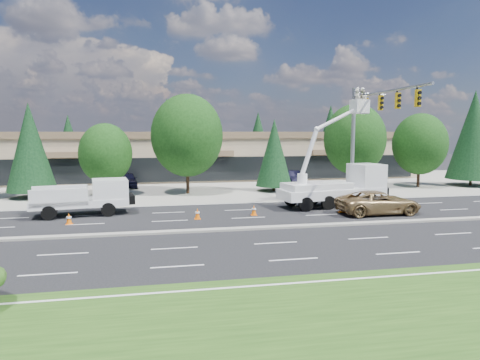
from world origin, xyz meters
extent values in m
plane|color=black|center=(0.00, 0.00, 0.00)|extent=(140.00, 140.00, 0.00)
cube|color=gray|center=(0.00, 20.00, 0.01)|extent=(140.00, 22.00, 0.01)
cube|color=#214413|center=(0.00, -13.00, 0.01)|extent=(140.00, 10.00, 0.01)
cube|color=gray|center=(0.00, 0.00, 0.06)|extent=(120.00, 0.55, 0.12)
cube|color=tan|center=(0.00, 30.00, 2.50)|extent=(50.00, 15.00, 5.00)
cube|color=brown|center=(0.00, 30.00, 5.15)|extent=(50.40, 15.40, 0.70)
cube|color=black|center=(0.00, 22.45, 1.50)|extent=(48.00, 0.12, 2.60)
cylinder|color=#332114|center=(-16.00, 15.00, 0.40)|extent=(0.26, 0.26, 0.80)
cone|color=black|center=(-16.00, 15.00, 4.25)|extent=(4.02, 4.02, 7.34)
cylinder|color=#332114|center=(-10.00, 15.00, 1.01)|extent=(0.28, 0.28, 2.03)
ellipsoid|color=black|center=(-10.00, 15.00, 3.66)|extent=(4.50, 4.50, 5.18)
cylinder|color=#332114|center=(-3.00, 15.00, 1.43)|extent=(0.28, 0.28, 2.87)
ellipsoid|color=black|center=(-3.00, 15.00, 5.17)|extent=(6.37, 6.37, 7.32)
cylinder|color=#332114|center=(5.00, 15.00, 0.40)|extent=(0.26, 0.26, 0.80)
cone|color=black|center=(5.00, 15.00, 3.59)|extent=(3.39, 3.39, 6.19)
cylinder|color=#332114|center=(13.00, 15.00, 1.32)|extent=(0.28, 0.28, 2.65)
ellipsoid|color=black|center=(13.00, 15.00, 4.78)|extent=(5.89, 5.89, 6.77)
cylinder|color=#332114|center=(20.00, 15.00, 1.19)|extent=(0.28, 0.28, 2.38)
ellipsoid|color=black|center=(20.00, 15.00, 4.30)|extent=(5.29, 5.29, 6.08)
cylinder|color=#332114|center=(26.00, 15.00, 0.40)|extent=(0.26, 0.26, 0.80)
cone|color=black|center=(26.00, 15.00, 5.21)|extent=(4.92, 4.92, 8.99)
cylinder|color=#332114|center=(-18.00, 42.00, 0.40)|extent=(0.26, 0.26, 0.80)
cone|color=black|center=(-18.00, 42.00, 4.27)|extent=(4.04, 4.04, 7.37)
cylinder|color=#332114|center=(-4.00, 42.00, 0.40)|extent=(0.26, 0.26, 0.80)
cone|color=black|center=(-4.00, 42.00, 5.62)|extent=(5.31, 5.31, 9.71)
cylinder|color=#332114|center=(10.00, 42.00, 0.40)|extent=(0.26, 0.26, 0.80)
cone|color=black|center=(10.00, 42.00, 4.61)|extent=(4.36, 4.36, 7.96)
cylinder|color=#332114|center=(22.00, 42.00, 0.40)|extent=(0.26, 0.26, 0.80)
cone|color=black|center=(22.00, 42.00, 5.26)|extent=(4.97, 4.97, 9.08)
cylinder|color=gray|center=(10.00, 9.20, 4.50)|extent=(0.32, 0.32, 9.00)
cylinder|color=gray|center=(10.00, 4.20, 8.30)|extent=(0.20, 10.00, 0.20)
cylinder|color=gray|center=(11.30, 9.20, 8.60)|extent=(2.60, 0.12, 0.12)
cube|color=gold|center=(10.00, 7.20, 7.55)|extent=(0.32, 0.22, 1.05)
cube|color=gold|center=(10.00, 5.00, 7.55)|extent=(0.32, 0.22, 1.05)
cube|color=gold|center=(10.00, 2.80, 7.55)|extent=(0.32, 0.22, 1.05)
cube|color=gold|center=(10.00, 0.60, 7.55)|extent=(0.32, 0.22, 1.05)
cube|color=white|center=(-10.76, 6.20, 0.86)|extent=(6.38, 3.16, 0.46)
cube|color=white|center=(-8.85, 6.50, 1.58)|extent=(2.55, 2.51, 1.53)
cube|color=black|center=(-8.20, 6.60, 1.78)|extent=(0.38, 1.92, 1.02)
cube|color=white|center=(-12.12, 6.97, 1.37)|extent=(3.47, 0.84, 1.12)
cube|color=white|center=(-11.82, 5.06, 1.37)|extent=(3.47, 0.84, 1.12)
cube|color=white|center=(7.00, 6.20, 1.01)|extent=(8.36, 3.75, 0.71)
cube|color=white|center=(9.98, 6.71, 2.07)|extent=(2.39, 2.68, 2.02)
cube|color=black|center=(10.73, 6.84, 2.22)|extent=(0.42, 2.00, 1.21)
cube|color=white|center=(5.71, 5.98, 1.56)|extent=(5.16, 3.10, 0.50)
cylinder|color=white|center=(4.51, 5.78, 2.12)|extent=(0.71, 0.71, 0.81)
cube|color=white|center=(9.18, 6.57, 7.38)|extent=(1.25, 1.08, 1.09)
imported|color=beige|center=(8.96, 6.53, 7.79)|extent=(0.52, 0.70, 1.74)
imported|color=beige|center=(9.40, 6.61, 7.79)|extent=(0.79, 0.94, 1.74)
ellipsoid|color=white|center=(8.96, 6.53, 8.68)|extent=(0.26, 0.26, 0.18)
ellipsoid|color=white|center=(9.40, 6.61, 8.68)|extent=(0.26, 0.26, 0.18)
cube|color=#EA6107|center=(-10.96, 3.40, 0.01)|extent=(0.40, 0.40, 0.03)
cone|color=#EA6107|center=(-10.96, 3.40, 0.35)|extent=(0.36, 0.36, 0.70)
cylinder|color=white|center=(-10.96, 3.40, 0.42)|extent=(0.29, 0.29, 0.10)
cube|color=#EA6107|center=(-3.26, 3.47, 0.01)|extent=(0.40, 0.40, 0.03)
cone|color=#EA6107|center=(-3.26, 3.47, 0.35)|extent=(0.36, 0.36, 0.70)
cylinder|color=white|center=(-3.26, 3.47, 0.42)|extent=(0.29, 0.29, 0.10)
cube|color=#EA6107|center=(0.54, 3.99, 0.01)|extent=(0.40, 0.40, 0.03)
cone|color=#EA6107|center=(0.54, 3.99, 0.35)|extent=(0.36, 0.36, 0.70)
cylinder|color=white|center=(0.54, 3.99, 0.42)|extent=(0.29, 0.29, 0.10)
cube|color=#EA6107|center=(6.72, 3.87, 0.01)|extent=(0.40, 0.40, 0.03)
cone|color=#EA6107|center=(6.72, 3.87, 0.35)|extent=(0.36, 0.36, 0.70)
cylinder|color=white|center=(6.72, 3.87, 0.42)|extent=(0.29, 0.29, 0.10)
imported|color=#987849|center=(8.88, 2.80, 0.78)|extent=(5.62, 2.60, 1.56)
imported|color=black|center=(-8.61, 20.33, 0.76)|extent=(2.28, 4.64, 1.52)
imported|color=black|center=(8.27, 19.50, 0.73)|extent=(1.72, 4.47, 1.45)
camera|label=1|loc=(-5.79, -23.24, 5.52)|focal=32.00mm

